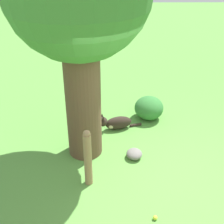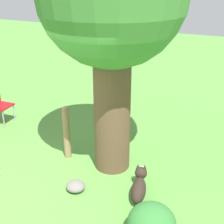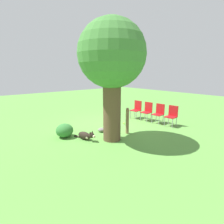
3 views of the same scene
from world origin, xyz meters
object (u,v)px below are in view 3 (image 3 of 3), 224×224
Objects in this scene: red_chair_2 at (159,112)px; tennis_ball at (124,123)px; red_chair_0 at (137,108)px; red_chair_1 at (147,110)px; fence_post at (127,121)px; dog at (86,136)px; red_chair_3 at (172,115)px; oak_tree at (112,58)px.

red_chair_2 reaches higher than tennis_ball.
red_chair_1 is at bearing 91.98° from red_chair_0.
fence_post is at bearing 29.79° from red_chair_0.
red_chair_1 is at bearing -161.10° from fence_post.
dog is 0.95× the size of fence_post.
red_chair_3 reaches higher than tennis_ball.
red_chair_3 reaches higher than dog.
red_chair_3 is at bearing 132.74° from tennis_ball.
dog is at bearing -0.20° from red_chair_1.
red_chair_1 is at bearing -164.46° from oak_tree.
red_chair_0 is at bearing -88.02° from red_chair_3.
red_chair_1 is (-3.72, -0.26, 0.37)m from dog.
red_chair_0 is at bearing -146.09° from fence_post.
dog is at bearing 12.74° from tennis_ball.
oak_tree is at bearing -0.68° from red_chair_2.
tennis_ball is at bearing -38.00° from red_chair_2.
dog is 1.08× the size of red_chair_3.
oak_tree is 4.00m from red_chair_0.
fence_post reaches higher than red_chair_3.
dog is (0.74, -0.57, -2.68)m from oak_tree.
fence_post is (-0.88, -0.11, -2.31)m from oak_tree.
tennis_ball is at bearing 87.85° from dog.
red_chair_2 and red_chair_3 have the same top height.
red_chair_1 is (-2.98, -0.83, -2.32)m from oak_tree.
red_chair_1 is 0.65m from red_chair_2.
red_chair_1 is 1.44m from tennis_ball.
fence_post is at bearing 14.79° from red_chair_1.
fence_post is (-1.62, 0.46, 0.37)m from dog.
oak_tree is 3.83m from red_chair_2.
oak_tree is 2.84m from dog.
oak_tree is 3.86m from red_chair_1.
red_chair_2 reaches higher than dog.
red_chair_0 reaches higher than tennis_ball.
red_chair_1 is 13.58× the size of tennis_ball.
red_chair_1 is at bearing 167.71° from tennis_ball.
oak_tree is 4.44× the size of red_chair_3.
red_chair_1 is 1.00× the size of red_chair_3.
red_chair_2 is (-3.79, 0.39, 0.37)m from dog.
red_chair_2 is (-3.05, -0.18, -2.32)m from oak_tree.
red_chair_2 is at bearing 146.12° from tennis_ball.
red_chair_0 is (-3.65, -0.90, 0.37)m from dog.
red_chair_0 reaches higher than dog.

